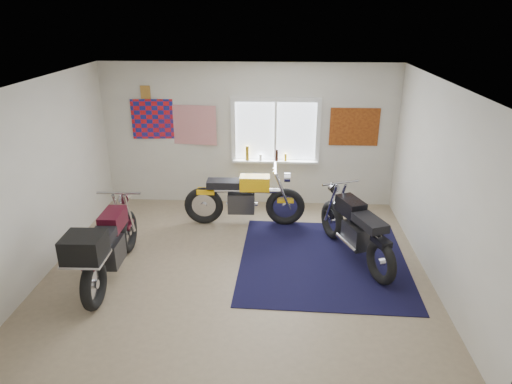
# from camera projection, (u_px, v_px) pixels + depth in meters

# --- Properties ---
(ground) EXTENTS (5.50, 5.50, 0.00)m
(ground) POSITION_uv_depth(u_px,v_px,m) (238.00, 268.00, 6.77)
(ground) COLOR #9E896B
(ground) RESTS_ON ground
(room_shell) EXTENTS (5.50, 5.50, 5.50)m
(room_shell) POSITION_uv_depth(u_px,v_px,m) (236.00, 163.00, 6.16)
(room_shell) COLOR white
(room_shell) RESTS_ON ground
(navy_rug) EXTENTS (2.57, 2.67, 0.01)m
(navy_rug) POSITION_uv_depth(u_px,v_px,m) (323.00, 260.00, 6.96)
(navy_rug) COLOR black
(navy_rug) RESTS_ON ground
(window_assembly) EXTENTS (1.66, 0.17, 1.26)m
(window_assembly) POSITION_uv_depth(u_px,v_px,m) (275.00, 136.00, 8.52)
(window_assembly) COLOR white
(window_assembly) RESTS_ON room_shell
(oil_bottles) EXTENTS (0.78, 0.07, 0.28)m
(oil_bottles) POSITION_uv_depth(u_px,v_px,m) (262.00, 155.00, 8.60)
(oil_bottles) COLOR #896813
(oil_bottles) RESTS_ON window_assembly
(flag_display) EXTENTS (1.60, 0.10, 1.17)m
(flag_display) POSITION_uv_depth(u_px,v_px,m) (145.00, 92.00, 8.36)
(flag_display) COLOR red
(flag_display) RESTS_ON room_shell
(triumph_poster) EXTENTS (0.90, 0.03, 0.70)m
(triumph_poster) POSITION_uv_depth(u_px,v_px,m) (354.00, 127.00, 8.39)
(triumph_poster) COLOR #A54C14
(triumph_poster) RESTS_ON room_shell
(yellow_triumph) EXTENTS (2.13, 0.64, 1.07)m
(yellow_triumph) POSITION_uv_depth(u_px,v_px,m) (244.00, 199.00, 7.99)
(yellow_triumph) COLOR black
(yellow_triumph) RESTS_ON ground
(black_chrome_bike) EXTENTS (0.96, 1.97, 1.07)m
(black_chrome_bike) POSITION_uv_depth(u_px,v_px,m) (355.00, 230.00, 6.87)
(black_chrome_bike) COLOR black
(black_chrome_bike) RESTS_ON navy_rug
(maroon_tourer) EXTENTS (0.65, 2.14, 1.09)m
(maroon_tourer) POSITION_uv_depth(u_px,v_px,m) (106.00, 247.00, 6.20)
(maroon_tourer) COLOR black
(maroon_tourer) RESTS_ON ground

